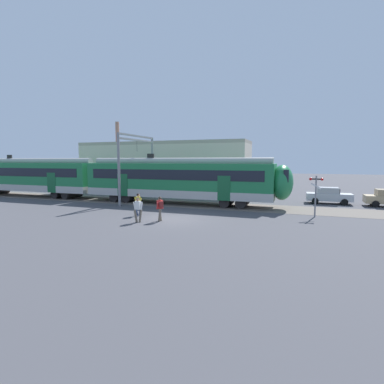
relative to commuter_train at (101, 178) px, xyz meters
The scene contains 10 objects.
ground_plane 13.47m from the commuter_train, 32.14° to the right, with size 160.00×160.00×0.00m, color #424247.
track_bed 3.35m from the commuter_train, behind, with size 80.00×4.40×0.01m, color #605951.
commuter_train is the anchor object (origin of this frame).
pedestrian_yellow 10.75m from the commuter_train, 39.11° to the right, with size 0.67×0.51×1.67m.
pedestrian_white 12.99m from the commuter_train, 42.87° to the right, with size 0.55×0.63×1.67m.
pedestrian_red 13.42m from the commuter_train, 36.85° to the right, with size 0.54×0.67×1.67m.
parked_car_silver 22.65m from the commuter_train, 12.59° to the left, with size 4.04×1.83×1.54m.
catenary_gantry 4.80m from the commuter_train, ahead, with size 0.24×6.64×6.53m.
crossing_signal 20.75m from the commuter_train, ahead, with size 0.96×0.21×3.00m.
background_building 9.30m from the commuter_train, 72.32° to the left, with size 21.92×5.00×9.20m.
Camera 1 is at (8.24, -18.87, 4.08)m, focal length 28.00 mm.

